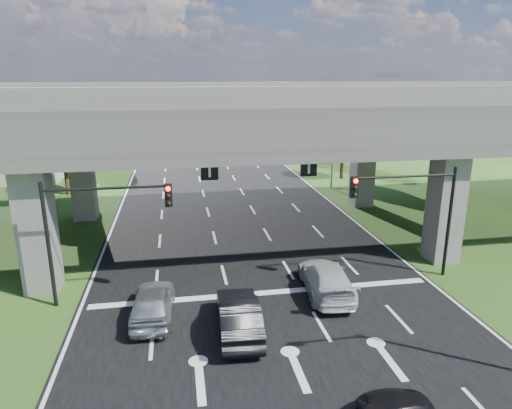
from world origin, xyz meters
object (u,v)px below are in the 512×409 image
object	(u,v)px
streetlight_beyond	(288,113)
car_silver	(153,302)
signal_left	(96,219)
streetlight_far	(330,127)
car_white	(326,279)
car_dark	(239,315)
signal_right	(414,203)

from	to	relation	value
streetlight_beyond	car_silver	bearing A→B (deg)	-112.19
signal_left	streetlight_beyond	size ratio (longest dim) A/B	0.60
streetlight_far	car_white	size ratio (longest dim) A/B	1.90
car_silver	car_dark	size ratio (longest dim) A/B	0.94
car_dark	signal_left	bearing A→B (deg)	-29.39
signal_right	streetlight_beyond	bearing A→B (deg)	86.39
car_white	streetlight_beyond	bearing A→B (deg)	-95.63
streetlight_far	car_silver	size ratio (longest dim) A/B	2.22
signal_left	car_white	size ratio (longest dim) A/B	1.14
car_silver	car_white	distance (m)	8.45
car_dark	streetlight_beyond	bearing A→B (deg)	-103.94
streetlight_beyond	car_silver	xyz separation A→B (m)	(-15.50, -37.99, -5.05)
signal_right	streetlight_beyond	size ratio (longest dim) A/B	0.60
car_silver	car_white	size ratio (longest dim) A/B	0.85
streetlight_far	car_dark	bearing A→B (deg)	-116.52
signal_left	car_dark	xyz separation A→B (m)	(6.03, -3.78, -3.36)
streetlight_far	car_white	xyz separation A→B (m)	(-7.11, -21.00, -5.05)
streetlight_far	car_dark	world-z (taller)	streetlight_far
signal_right	signal_left	bearing A→B (deg)	180.00
streetlight_beyond	car_silver	world-z (taller)	streetlight_beyond
streetlight_beyond	car_dark	xyz separation A→B (m)	(-11.89, -39.84, -5.02)
signal_right	car_silver	distance (m)	13.79
signal_right	car_dark	bearing A→B (deg)	-158.56
signal_right	car_white	bearing A→B (deg)	-168.97
signal_left	streetlight_far	distance (m)	26.95
signal_right	signal_left	size ratio (longest dim) A/B	1.00
streetlight_beyond	car_silver	distance (m)	41.34
signal_left	car_dark	world-z (taller)	signal_left
streetlight_far	streetlight_beyond	bearing A→B (deg)	90.00
car_silver	signal_right	bearing A→B (deg)	-169.33
car_dark	car_white	size ratio (longest dim) A/B	0.91
streetlight_beyond	car_white	distance (m)	38.01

